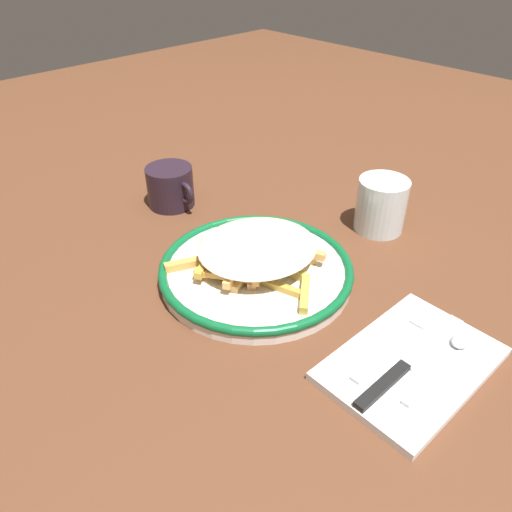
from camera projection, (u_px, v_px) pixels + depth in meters
ground_plane at (256, 278)px, 0.74m from camera, size 2.60×2.60×0.00m
plate at (256, 270)px, 0.73m from camera, size 0.29×0.29×0.03m
fries_heap at (256, 251)px, 0.72m from camera, size 0.23×0.22×0.04m
napkin at (411, 364)px, 0.59m from camera, size 0.15×0.22×0.01m
fork at (398, 342)px, 0.61m from camera, size 0.02×0.18×0.01m
knife at (403, 367)px, 0.58m from camera, size 0.02×0.21×0.01m
spoon at (448, 355)px, 0.59m from camera, size 0.02×0.15×0.01m
water_glass at (381, 205)px, 0.83m from camera, size 0.08×0.08×0.09m
coffee_mug at (171, 187)px, 0.90m from camera, size 0.11×0.08×0.07m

